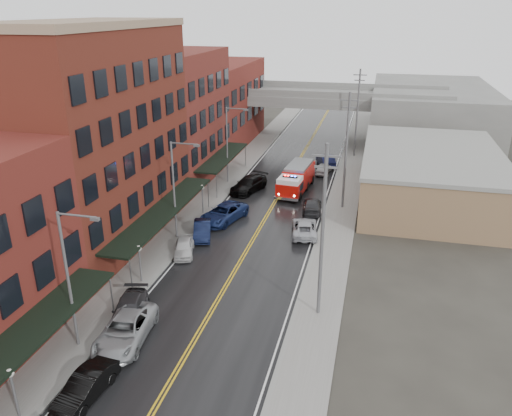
# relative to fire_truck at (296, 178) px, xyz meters

# --- Properties ---
(road) EXTENTS (11.00, 160.00, 0.02)m
(road) POSITION_rel_fire_truck_xyz_m (-1.62, -8.87, -1.57)
(road) COLOR black
(road) RESTS_ON ground
(sidewalk_left) EXTENTS (3.00, 160.00, 0.15)m
(sidewalk_left) POSITION_rel_fire_truck_xyz_m (-8.92, -8.87, -1.51)
(sidewalk_left) COLOR slate
(sidewalk_left) RESTS_ON ground
(sidewalk_right) EXTENTS (3.00, 160.00, 0.15)m
(sidewalk_right) POSITION_rel_fire_truck_xyz_m (5.68, -8.87, -1.51)
(sidewalk_right) COLOR slate
(sidewalk_right) RESTS_ON ground
(curb_left) EXTENTS (0.30, 160.00, 0.15)m
(curb_left) POSITION_rel_fire_truck_xyz_m (-7.27, -8.87, -1.51)
(curb_left) COLOR gray
(curb_left) RESTS_ON ground
(curb_right) EXTENTS (0.30, 160.00, 0.15)m
(curb_right) POSITION_rel_fire_truck_xyz_m (4.03, -8.87, -1.51)
(curb_right) COLOR gray
(curb_right) RESTS_ON ground
(brick_building_b) EXTENTS (9.00, 20.00, 18.00)m
(brick_building_b) POSITION_rel_fire_truck_xyz_m (-14.92, -15.87, 7.42)
(brick_building_b) COLOR #5E2319
(brick_building_b) RESTS_ON ground
(brick_building_c) EXTENTS (9.00, 15.00, 15.00)m
(brick_building_c) POSITION_rel_fire_truck_xyz_m (-14.92, 1.63, 5.92)
(brick_building_c) COLOR maroon
(brick_building_c) RESTS_ON ground
(brick_building_far) EXTENTS (9.00, 20.00, 12.00)m
(brick_building_far) POSITION_rel_fire_truck_xyz_m (-14.92, 19.13, 4.42)
(brick_building_far) COLOR maroon
(brick_building_far) RESTS_ON ground
(tan_building) EXTENTS (14.00, 22.00, 5.00)m
(tan_building) POSITION_rel_fire_truck_xyz_m (14.38, 1.13, 0.92)
(tan_building) COLOR #90744D
(tan_building) RESTS_ON ground
(right_far_block) EXTENTS (18.00, 30.00, 8.00)m
(right_far_block) POSITION_rel_fire_truck_xyz_m (16.38, 31.13, 2.42)
(right_far_block) COLOR slate
(right_far_block) RESTS_ON ground
(awning_0) EXTENTS (2.60, 16.00, 3.09)m
(awning_0) POSITION_rel_fire_truck_xyz_m (-9.11, -34.87, 1.41)
(awning_0) COLOR black
(awning_0) RESTS_ON ground
(awning_1) EXTENTS (2.60, 18.00, 3.09)m
(awning_1) POSITION_rel_fire_truck_xyz_m (-9.11, -15.87, 1.41)
(awning_1) COLOR black
(awning_1) RESTS_ON ground
(awning_2) EXTENTS (2.60, 13.00, 3.09)m
(awning_2) POSITION_rel_fire_truck_xyz_m (-9.11, 1.63, 1.40)
(awning_2) COLOR black
(awning_2) RESTS_ON ground
(globe_lamp_0) EXTENTS (0.44, 0.44, 3.12)m
(globe_lamp_0) POSITION_rel_fire_truck_xyz_m (-8.02, -36.87, 0.73)
(globe_lamp_0) COLOR #59595B
(globe_lamp_0) RESTS_ON ground
(globe_lamp_1) EXTENTS (0.44, 0.44, 3.12)m
(globe_lamp_1) POSITION_rel_fire_truck_xyz_m (-8.02, -22.87, 0.73)
(globe_lamp_1) COLOR #59595B
(globe_lamp_1) RESTS_ON ground
(globe_lamp_2) EXTENTS (0.44, 0.44, 3.12)m
(globe_lamp_2) POSITION_rel_fire_truck_xyz_m (-8.02, -8.87, 0.73)
(globe_lamp_2) COLOR #59595B
(globe_lamp_2) RESTS_ON ground
(street_lamp_0) EXTENTS (2.64, 0.22, 9.00)m
(street_lamp_0) POSITION_rel_fire_truck_xyz_m (-8.17, -30.87, 3.60)
(street_lamp_0) COLOR #59595B
(street_lamp_0) RESTS_ON ground
(street_lamp_1) EXTENTS (2.64, 0.22, 9.00)m
(street_lamp_1) POSITION_rel_fire_truck_xyz_m (-8.17, -14.87, 3.60)
(street_lamp_1) COLOR #59595B
(street_lamp_1) RESTS_ON ground
(street_lamp_2) EXTENTS (2.64, 0.22, 9.00)m
(street_lamp_2) POSITION_rel_fire_truck_xyz_m (-8.17, 1.13, 3.60)
(street_lamp_2) COLOR #59595B
(street_lamp_2) RESTS_ON ground
(utility_pole_0) EXTENTS (1.80, 0.24, 12.00)m
(utility_pole_0) POSITION_rel_fire_truck_xyz_m (5.58, -23.87, 4.72)
(utility_pole_0) COLOR #59595B
(utility_pole_0) RESTS_ON ground
(utility_pole_1) EXTENTS (1.80, 0.24, 12.00)m
(utility_pole_1) POSITION_rel_fire_truck_xyz_m (5.58, -3.87, 4.72)
(utility_pole_1) COLOR #59595B
(utility_pole_1) RESTS_ON ground
(utility_pole_2) EXTENTS (1.80, 0.24, 12.00)m
(utility_pole_2) POSITION_rel_fire_truck_xyz_m (5.58, 16.13, 4.72)
(utility_pole_2) COLOR #59595B
(utility_pole_2) RESTS_ON ground
(overpass) EXTENTS (40.00, 10.00, 7.50)m
(overpass) POSITION_rel_fire_truck_xyz_m (-1.62, 23.13, 4.40)
(overpass) COLOR slate
(overpass) RESTS_ON ground
(fire_truck) EXTENTS (3.78, 8.19, 2.92)m
(fire_truck) POSITION_rel_fire_truck_xyz_m (0.00, 0.00, 0.00)
(fire_truck) COLOR #B00D08
(fire_truck) RESTS_ON ground
(parked_car_left_1) EXTENTS (1.88, 4.44, 1.42)m
(parked_car_left_1) POSITION_rel_fire_truck_xyz_m (-5.50, -34.68, -0.87)
(parked_car_left_1) COLOR black
(parked_car_left_1) RESTS_ON ground
(parked_car_left_2) EXTENTS (3.30, 6.10, 1.63)m
(parked_car_left_2) POSITION_rel_fire_truck_xyz_m (-5.77, -29.69, -0.77)
(parked_car_left_2) COLOR #929699
(parked_car_left_2) RESTS_ON ground
(parked_car_left_3) EXTENTS (3.11, 5.26, 1.43)m
(parked_car_left_3) POSITION_rel_fire_truck_xyz_m (-6.62, -27.57, -0.87)
(parked_car_left_3) COLOR #2C2B2E
(parked_car_left_3) RESTS_ON ground
(parked_car_left_4) EXTENTS (2.66, 4.24, 1.35)m
(parked_car_left_4) POSITION_rel_fire_truck_xyz_m (-6.61, -17.67, -0.91)
(parked_car_left_4) COLOR silver
(parked_car_left_4) RESTS_ON ground
(parked_car_left_5) EXTENTS (2.73, 4.58, 1.43)m
(parked_car_left_5) POSITION_rel_fire_truck_xyz_m (-6.24, -14.05, -0.87)
(parked_car_left_5) COLOR black
(parked_car_left_5) RESTS_ON ground
(parked_car_left_6) EXTENTS (4.28, 6.38, 1.62)m
(parked_car_left_6) POSITION_rel_fire_truck_xyz_m (-5.45, -10.07, -0.77)
(parked_car_left_6) COLOR navy
(parked_car_left_6) RESTS_ON ground
(parked_car_left_7) EXTENTS (3.84, 6.10, 1.65)m
(parked_car_left_7) POSITION_rel_fire_truck_xyz_m (-5.22, -1.21, -0.76)
(parked_car_left_7) COLOR black
(parked_car_left_7) RESTS_ON ground
(parked_car_right_0) EXTENTS (3.07, 5.25, 1.37)m
(parked_car_right_0) POSITION_rel_fire_truck_xyz_m (2.70, -11.31, -0.89)
(parked_car_right_0) COLOR #B1B3BA
(parked_car_right_0) RESTS_ON ground
(parked_car_right_1) EXTENTS (2.42, 4.86, 1.36)m
(parked_car_right_1) POSITION_rel_fire_truck_xyz_m (2.64, -5.68, -0.90)
(parked_car_right_1) COLOR #27272A
(parked_car_right_1) RESTS_ON ground
(parked_car_right_2) EXTENTS (1.94, 4.16, 1.38)m
(parked_car_right_2) POSITION_rel_fire_truck_xyz_m (2.32, 7.33, -0.89)
(parked_car_right_2) COLOR #B4B4B4
(parked_car_right_2) RESTS_ON ground
(parked_car_right_3) EXTENTS (3.21, 5.20, 1.62)m
(parked_car_right_3) POSITION_rel_fire_truck_xyz_m (2.19, 10.65, -0.77)
(parked_car_right_3) COLOR black
(parked_car_right_3) RESTS_ON ground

